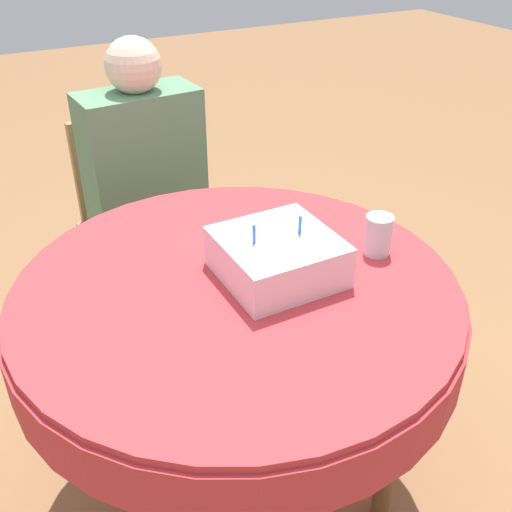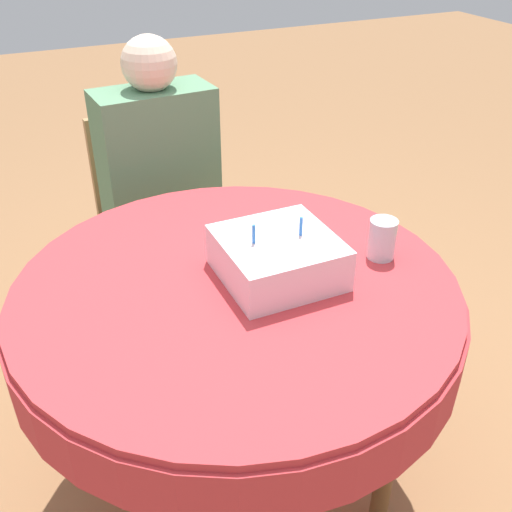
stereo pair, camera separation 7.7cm
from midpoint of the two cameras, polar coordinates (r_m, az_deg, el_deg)
name	(u,v)px [view 1 (the left image)]	position (r m, az deg, el deg)	size (l,w,h in m)	color
ground_plane	(240,479)	(1.97, -2.69, -20.45)	(12.00, 12.00, 0.00)	#8C603D
dining_table	(237,311)	(1.51, -3.31, -5.31)	(1.11, 1.11, 0.73)	#BC3338
chair	(143,219)	(2.36, -11.62, 3.50)	(0.47, 0.47, 0.83)	#A37A4C
person	(147,173)	(2.19, -11.38, 7.73)	(0.42, 0.32, 1.15)	beige
birthday_cake	(277,257)	(1.45, 0.53, -0.09)	(0.27, 0.27, 0.15)	silver
drinking_glass	(378,235)	(1.57, 10.19, 1.97)	(0.07, 0.07, 0.11)	silver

